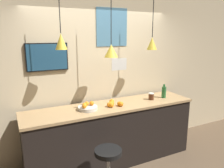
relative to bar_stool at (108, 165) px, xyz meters
name	(u,v)px	position (x,y,z in m)	size (l,w,h in m)	color
back_wall	(101,73)	(0.38, 1.10, 1.04)	(8.00, 0.06, 2.90)	beige
service_counter	(112,134)	(0.38, 0.66, 0.09)	(2.82, 0.66, 0.99)	black
bar_stool	(108,165)	(0.00, 0.00, 0.00)	(0.43, 0.43, 0.63)	#B7B7BC
fruit_bowl	(87,107)	(-0.05, 0.63, 0.62)	(0.30, 0.30, 0.12)	beige
orange_pile	(113,104)	(0.38, 0.61, 0.62)	(0.25, 0.27, 0.08)	orange
juice_bottle	(164,92)	(1.41, 0.63, 0.69)	(0.08, 0.08, 0.25)	#286B33
spread_jar	(151,96)	(1.13, 0.63, 0.64)	(0.09, 0.09, 0.12)	#562D19
pendant_lamp_left	(61,41)	(-0.38, 0.69, 1.61)	(0.16, 0.16, 0.90)	black
pendant_lamp_middle	(111,50)	(0.38, 0.69, 1.45)	(0.21, 0.21, 1.04)	black
pendant_lamp_right	(152,43)	(1.15, 0.69, 1.55)	(0.17, 0.17, 0.95)	black
mounted_tv	(47,57)	(-0.52, 1.05, 1.36)	(0.62, 0.04, 0.42)	black
hanging_menu_board	(119,64)	(0.37, 0.41, 1.28)	(0.24, 0.01, 0.17)	white
wall_poster	(112,27)	(0.58, 1.06, 1.81)	(0.57, 0.01, 0.63)	teal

